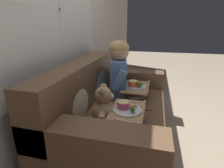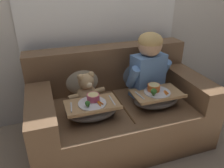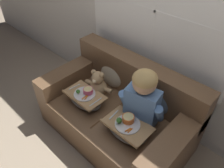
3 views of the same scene
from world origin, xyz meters
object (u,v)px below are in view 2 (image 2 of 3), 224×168
lap_tray_child (156,98)px  throw_pillow_behind_teddy (81,77)px  throw_pillow_behind_child (138,69)px  couch (117,107)px  child_figure (149,63)px  lap_tray_teddy (93,110)px  teddy_bear (87,92)px

lap_tray_child → throw_pillow_behind_teddy: bearing=144.3°
throw_pillow_behind_child → throw_pillow_behind_teddy: 0.61m
couch → throw_pillow_behind_teddy: couch is taller
child_figure → lap_tray_teddy: 0.70m
child_figure → lap_tray_teddy: (-0.61, -0.20, -0.27)m
couch → lap_tray_child: (0.30, -0.22, 0.18)m
lap_tray_teddy → couch: bearing=36.0°
child_figure → lap_tray_teddy: size_ratio=1.43×
throw_pillow_behind_child → couch: bearing=-144.8°
throw_pillow_behind_child → throw_pillow_behind_teddy: size_ratio=1.08×
lap_tray_child → teddy_bear: bearing=161.8°
throw_pillow_behind_teddy → child_figure: size_ratio=0.60×
throw_pillow_behind_child → teddy_bear: (-0.61, -0.24, -0.05)m
couch → throw_pillow_behind_teddy: (-0.30, 0.21, 0.29)m
couch → teddy_bear: couch is taller
child_figure → lap_tray_child: child_figure is taller
teddy_bear → lap_tray_child: bearing=-18.2°
throw_pillow_behind_teddy → lap_tray_teddy: 0.45m
lap_tray_child → throw_pillow_behind_child: bearing=89.8°
couch → child_figure: child_figure is taller
child_figure → lap_tray_child: bearing=-90.6°
couch → lap_tray_teddy: size_ratio=3.71×
throw_pillow_behind_teddy → child_figure: child_figure is taller
throw_pillow_behind_child → lap_tray_teddy: size_ratio=0.92×
lap_tray_teddy → teddy_bear: bearing=89.9°
throw_pillow_behind_teddy → lap_tray_teddy: bearing=-89.9°
couch → throw_pillow_behind_child: 0.47m
throw_pillow_behind_teddy → teddy_bear: 0.24m
throw_pillow_behind_child → throw_pillow_behind_teddy: bearing=180.0°
couch → child_figure: (0.30, -0.02, 0.45)m
couch → throw_pillow_behind_child: size_ratio=4.03×
child_figure → lap_tray_teddy: child_figure is taller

